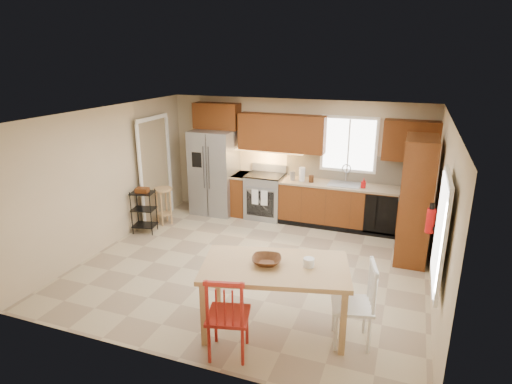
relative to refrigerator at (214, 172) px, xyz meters
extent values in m
plane|color=tan|center=(1.70, -2.12, -0.91)|extent=(5.50, 5.50, 0.00)
cube|color=silver|center=(1.70, -2.12, 1.59)|extent=(5.50, 5.00, 0.02)
cube|color=#CCB793|center=(1.70, 0.38, 0.34)|extent=(5.50, 0.02, 2.50)
cube|color=#CCB793|center=(1.70, -4.62, 0.34)|extent=(5.50, 0.02, 2.50)
cube|color=#CCB793|center=(-1.05, -2.12, 0.34)|extent=(0.02, 5.00, 2.50)
cube|color=#CCB793|center=(4.45, -2.12, 0.34)|extent=(0.02, 5.00, 2.50)
cube|color=gray|center=(0.00, 0.00, 0.00)|extent=(0.92, 0.75, 1.82)
cube|color=gray|center=(1.15, 0.06, -0.45)|extent=(0.76, 0.63, 0.92)
cube|color=#692F13|center=(0.60, 0.08, -0.46)|extent=(0.30, 0.60, 0.90)
cube|color=#692F13|center=(2.99, 0.08, -0.46)|extent=(2.92, 0.60, 0.90)
cube|color=black|center=(3.55, -0.22, -0.46)|extent=(0.60, 0.02, 0.78)
cube|color=beige|center=(2.99, 0.36, 0.27)|extent=(2.92, 0.03, 0.55)
cube|color=#643110|center=(0.00, 0.20, 1.19)|extent=(1.00, 0.35, 0.55)
cube|color=#643110|center=(1.45, 0.20, 0.92)|extent=(1.80, 0.35, 0.75)
cube|color=#643110|center=(3.95, 0.20, 0.92)|extent=(1.00, 0.35, 0.75)
cube|color=white|center=(2.80, 0.35, 0.74)|extent=(1.12, 0.04, 1.12)
cube|color=gray|center=(2.80, 0.08, -0.05)|extent=(0.62, 0.46, 0.16)
cube|color=#FFBF66|center=(1.15, 0.17, 0.52)|extent=(1.60, 0.30, 0.01)
imported|color=red|center=(3.18, -0.02, 0.09)|extent=(0.09, 0.09, 0.19)
cylinder|color=white|center=(1.95, 0.03, 0.13)|extent=(0.12, 0.12, 0.28)
cylinder|color=gray|center=(1.75, 0.03, 0.08)|extent=(0.11, 0.11, 0.18)
cylinder|color=#512E15|center=(2.15, 0.00, 0.06)|extent=(0.10, 0.10, 0.14)
cube|color=#692F13|center=(4.13, -0.93, 0.14)|extent=(0.50, 0.95, 2.10)
cylinder|color=red|center=(4.33, -1.98, 0.19)|extent=(0.12, 0.12, 0.36)
cube|color=white|center=(4.38, -3.27, 0.54)|extent=(0.04, 1.02, 1.32)
cube|color=#8C7A59|center=(-0.97, -0.82, 0.14)|extent=(0.04, 0.95, 2.10)
imported|color=#512E15|center=(2.44, -3.63, -0.03)|extent=(0.44, 0.44, 0.09)
cylinder|color=white|center=(2.95, -3.52, 0.01)|extent=(0.18, 0.18, 0.17)
camera|label=1|loc=(3.96, -8.12, 2.43)|focal=30.00mm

